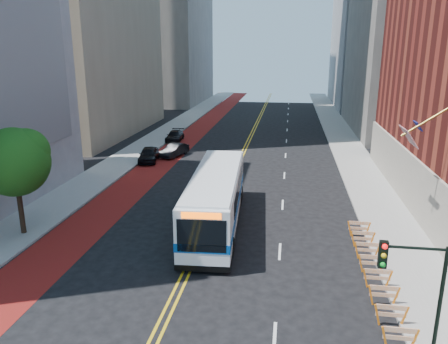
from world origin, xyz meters
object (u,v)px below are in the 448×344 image
traffic_signal (415,285)px  car_c (175,136)px  car_a (149,154)px  street_tree (15,159)px  car_b (174,150)px  transit_bus (216,198)px

traffic_signal → car_c: (-18.71, 39.33, -3.06)m
car_a → car_c: (0.00, 10.66, -0.10)m
street_tree → traffic_signal: (20.66, -9.55, -1.19)m
car_a → car_c: 10.66m
street_tree → car_b: size_ratio=1.61×
street_tree → car_b: street_tree is taller
car_b → car_a: bearing=-110.6°
transit_bus → street_tree: bearing=-167.5°
traffic_signal → car_a: (-18.71, 28.67, -2.96)m
car_c → car_a: bearing=-93.1°
traffic_signal → car_b: (-16.67, 31.36, -3.04)m
transit_bus → car_a: (-9.79, 15.79, -1.16)m
car_a → car_c: bearing=80.9°
traffic_signal → transit_bus: (-8.93, 12.88, -1.80)m
traffic_signal → car_c: traffic_signal is taller
car_b → car_c: bearing=121.0°
street_tree → car_b: 22.56m
transit_bus → car_c: (-9.79, 26.45, -1.26)m
car_a → car_b: car_a is taller
traffic_signal → car_c: bearing=115.4°
street_tree → car_c: (1.94, 29.77, -4.25)m
traffic_signal → car_b: size_ratio=1.22×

